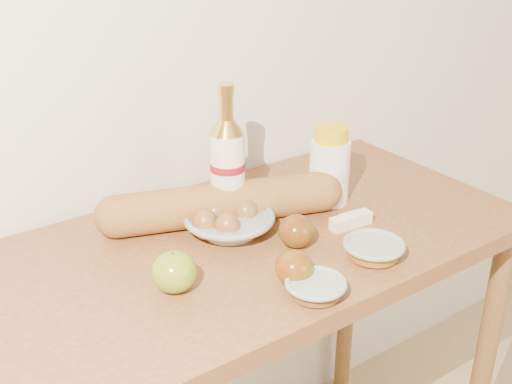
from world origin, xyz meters
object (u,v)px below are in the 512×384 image
Objects in this scene: cream_bottle at (330,167)px; baguette at (223,203)px; table at (248,289)px; egg_bowl at (228,221)px; bourbon_bottle at (228,167)px.

cream_bottle reaches higher than baguette.
table is 2.20× the size of baguette.
cream_bottle is at bearing 8.12° from baguette.
cream_bottle is (0.26, 0.04, 0.21)m from table.
cream_bottle is 0.28m from egg_bowl.
cream_bottle is at bearing 9.15° from table.
cream_bottle is 0.26m from baguette.
baguette is (0.02, 0.05, 0.02)m from egg_bowl.
baguette reaches higher than egg_bowl.
egg_bowl is at bearing 111.79° from table.
cream_bottle is 0.72× the size of egg_bowl.
bourbon_bottle is 0.12m from egg_bowl.
egg_bowl is (-0.04, -0.05, -0.10)m from bourbon_bottle.
egg_bowl is (-0.27, 0.01, -0.06)m from cream_bottle.
baguette is (-0.00, 0.09, 0.17)m from table.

